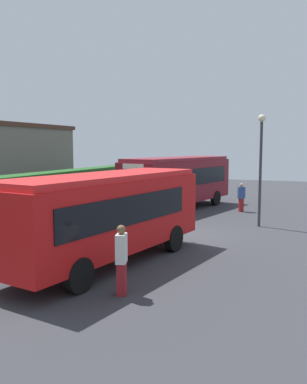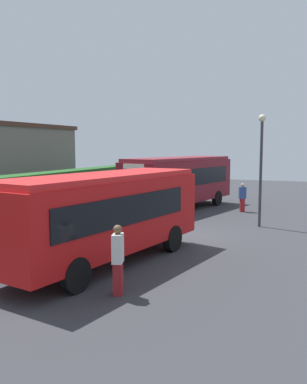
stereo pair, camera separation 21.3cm
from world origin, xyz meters
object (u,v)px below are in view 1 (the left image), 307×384
Objects in this scene: person_left at (121,258)px; person_center at (241,197)px; person_right at (173,189)px; bus_maroon at (179,180)px; bus_red at (107,212)px; lamppost at (261,157)px.

person_center is (15.59, -0.51, -0.10)m from person_left.
person_right is (18.97, 5.04, -0.17)m from person_left.
bus_maroon is 4.41m from person_right.
person_center is at bearing 111.10° from bus_maroon.
bus_maroon is at bearing 17.25° from bus_red.
person_left is 19.63m from person_right.
bus_red is 1.62× the size of lamppost.
person_left is at bearing -134.67° from bus_red.
person_center is at bearing 20.44° from lamppost.
bus_maroon is 5.98× the size of person_right.
lamppost reaches higher than person_center.
person_left reaches higher than person_right.
person_left is at bearing 169.06° from lamppost.
bus_maroon is at bearing 54.90° from lamppost.
person_right is (3.94, 1.70, -1.04)m from bus_maroon.
person_left is at bearing -26.10° from person_right.
person_left is (-15.03, -3.33, -0.87)m from bus_maroon.
bus_maroon is at bearing -17.57° from person_right.
bus_red reaches higher than person_right.
bus_maroon is 4.01m from person_center.
person_left is 1.10× the size of person_center.
bus_red is 13.29m from person_center.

